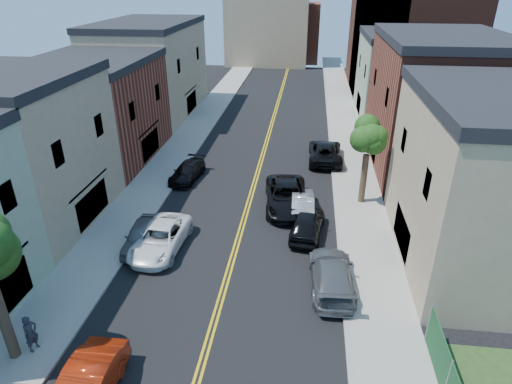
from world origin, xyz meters
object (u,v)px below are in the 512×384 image
(white_pickup, at_px, (161,238))
(grey_car_right, at_px, (332,274))
(grey_car_left, at_px, (142,235))
(black_car_left, at_px, (187,172))
(black_car_right, at_px, (307,224))
(dark_car_right_far, at_px, (325,152))
(black_suv_lane, at_px, (286,196))
(silver_car_right, at_px, (303,203))
(pedestrian_left, at_px, (31,333))

(white_pickup, bearing_deg, grey_car_right, -9.53)
(grey_car_left, distance_m, black_car_left, 9.56)
(white_pickup, distance_m, black_car_right, 8.91)
(dark_car_right_far, bearing_deg, black_suv_lane, 72.02)
(grey_car_left, height_order, black_suv_lane, black_suv_lane)
(grey_car_left, xyz_separation_m, dark_car_right_far, (11.00, 14.76, 0.09))
(grey_car_right, height_order, black_suv_lane, black_suv_lane)
(grey_car_left, distance_m, silver_car_right, 10.74)
(grey_car_left, xyz_separation_m, black_car_right, (9.68, 2.48, 0.04))
(black_suv_lane, bearing_deg, silver_car_right, -29.53)
(silver_car_right, height_order, dark_car_right_far, dark_car_right_far)
(white_pickup, distance_m, dark_car_right_far, 17.88)
(silver_car_right, relative_size, pedestrian_left, 2.41)
(grey_car_right, bearing_deg, black_car_left, -50.69)
(silver_car_right, xyz_separation_m, black_suv_lane, (-1.13, 0.49, 0.16))
(silver_car_right, distance_m, pedestrian_left, 17.69)
(white_pickup, relative_size, black_car_right, 1.18)
(silver_car_right, bearing_deg, white_pickup, 32.22)
(black_car_right, xyz_separation_m, black_suv_lane, (-1.50, 3.39, 0.08))
(grey_car_right, height_order, pedestrian_left, pedestrian_left)
(black_car_right, height_order, black_suv_lane, black_suv_lane)
(black_suv_lane, relative_size, pedestrian_left, 3.53)
(dark_car_right_far, xyz_separation_m, pedestrian_left, (-12.77, -23.17, 0.20))
(silver_car_right, relative_size, black_suv_lane, 0.68)
(white_pickup, xyz_separation_m, grey_car_right, (9.83, -2.28, 0.03))
(black_car_right, relative_size, dark_car_right_far, 0.76)
(silver_car_right, bearing_deg, pedestrian_left, 49.10)
(black_car_left, height_order, pedestrian_left, pedestrian_left)
(black_car_left, distance_m, black_car_right, 11.86)
(white_pickup, height_order, pedestrian_left, pedestrian_left)
(black_car_left, xyz_separation_m, grey_car_right, (10.84, -12.01, 0.12))
(black_car_left, relative_size, pedestrian_left, 2.56)
(grey_car_left, bearing_deg, grey_car_right, -16.15)
(black_car_left, bearing_deg, grey_car_left, -83.43)
(white_pickup, xyz_separation_m, silver_car_right, (8.13, 5.56, -0.05))
(silver_car_right, bearing_deg, black_car_right, 95.23)
(grey_car_left, distance_m, dark_car_right_far, 18.41)
(white_pickup, relative_size, dark_car_right_far, 0.90)
(black_car_left, xyz_separation_m, pedestrian_left, (-1.93, -17.97, 0.37))
(dark_car_right_far, bearing_deg, white_pickup, 56.32)
(grey_car_left, xyz_separation_m, silver_car_right, (9.30, 5.38, -0.04))
(grey_car_right, bearing_deg, grey_car_left, -15.35)
(white_pickup, distance_m, black_car_left, 9.79)
(grey_car_right, xyz_separation_m, pedestrian_left, (-12.77, -5.95, 0.25))
(black_car_left, relative_size, black_suv_lane, 0.73)
(grey_car_right, bearing_deg, silver_car_right, -80.50)
(black_suv_lane, bearing_deg, grey_car_right, -77.28)
(grey_car_left, height_order, black_car_left, grey_car_left)
(black_car_left, distance_m, black_suv_lane, 8.82)
(grey_car_left, xyz_separation_m, pedestrian_left, (-1.77, -8.41, 0.29))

